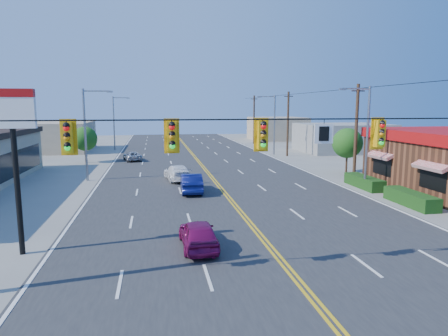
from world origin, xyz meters
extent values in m
plane|color=gray|center=(0.00, 0.00, 0.00)|extent=(160.00, 160.00, 0.00)
cube|color=#2D2D30|center=(0.00, 20.00, 0.03)|extent=(20.00, 120.00, 0.06)
cylinder|color=black|center=(0.00, 0.00, 6.00)|extent=(24.00, 0.05, 0.05)
cube|color=white|center=(1.20, 0.00, 5.45)|extent=(0.75, 0.04, 0.75)
cube|color=#D89E0C|center=(-8.00, 0.00, 5.42)|extent=(0.55, 0.34, 1.25)
cube|color=#D89E0C|center=(-4.50, 0.00, 5.42)|extent=(0.55, 0.34, 1.25)
cube|color=#D89E0C|center=(-1.20, 0.00, 5.42)|extent=(0.55, 0.34, 1.25)
cube|color=#D89E0C|center=(3.50, 0.00, 5.42)|extent=(0.55, 0.34, 1.25)
cube|color=#194214|center=(11.50, 12.00, 0.45)|extent=(1.20, 9.00, 0.90)
cylinder|color=black|center=(-11.00, 4.00, 3.00)|extent=(0.24, 0.24, 6.00)
cube|color=white|center=(-11.00, 4.00, 6.20)|extent=(1.90, 0.30, 1.30)
cylinder|color=gray|center=(11.00, 14.00, 4.00)|extent=(0.20, 0.20, 8.00)
cylinder|color=gray|center=(9.90, 14.00, 7.80)|extent=(2.20, 0.12, 0.12)
cube|color=gray|center=(8.80, 14.00, 7.75)|extent=(0.50, 0.25, 0.15)
cylinder|color=gray|center=(11.00, 38.00, 4.00)|extent=(0.20, 0.20, 8.00)
cylinder|color=gray|center=(9.90, 38.00, 7.80)|extent=(2.20, 0.12, 0.12)
cube|color=gray|center=(8.80, 38.00, 7.75)|extent=(0.50, 0.25, 0.15)
cylinder|color=gray|center=(-11.00, 22.00, 4.00)|extent=(0.20, 0.20, 8.00)
cylinder|color=gray|center=(-9.90, 22.00, 7.80)|extent=(2.20, 0.12, 0.12)
cube|color=gray|center=(-8.80, 22.00, 7.75)|extent=(0.50, 0.25, 0.15)
cylinder|color=gray|center=(-11.00, 48.00, 4.00)|extent=(0.20, 0.20, 8.00)
cylinder|color=gray|center=(-9.90, 48.00, 7.80)|extent=(2.20, 0.12, 0.12)
cube|color=gray|center=(-8.80, 48.00, 7.75)|extent=(0.50, 0.25, 0.15)
cylinder|color=#47301E|center=(12.20, 18.00, 4.20)|extent=(0.28, 0.28, 8.40)
cylinder|color=#47301E|center=(12.20, 36.00, 4.20)|extent=(0.28, 0.28, 8.40)
cylinder|color=#47301E|center=(12.20, 54.00, 4.20)|extent=(0.28, 0.28, 8.40)
cylinder|color=#47301E|center=(13.50, 22.00, 1.05)|extent=(0.20, 0.20, 2.10)
sphere|color=#235B19|center=(13.50, 22.00, 2.94)|extent=(2.94, 2.94, 2.94)
cylinder|color=#47301E|center=(-13.00, 34.00, 1.00)|extent=(0.20, 0.20, 2.00)
sphere|color=#235B19|center=(-13.00, 34.00, 2.80)|extent=(2.80, 2.80, 2.80)
cube|color=gray|center=(22.00, 40.00, 2.00)|extent=(12.00, 10.00, 4.00)
cube|color=tan|center=(-20.00, 48.00, 2.10)|extent=(11.00, 12.00, 4.20)
cube|color=tan|center=(19.00, 62.00, 2.20)|extent=(10.00, 10.00, 4.40)
imported|color=#7F0E4B|center=(-3.25, 3.26, 0.66)|extent=(1.65, 3.89, 1.31)
imported|color=navy|center=(-2.44, 15.40, 0.71)|extent=(1.64, 4.37, 1.43)
imported|color=white|center=(-3.17, 20.62, 0.67)|extent=(2.44, 4.81, 1.34)
imported|color=#B7B6BC|center=(-7.74, 34.49, 0.54)|extent=(2.59, 4.19, 1.08)
camera|label=1|loc=(-5.13, -14.20, 6.45)|focal=32.00mm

